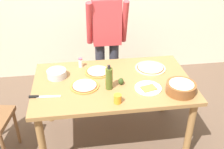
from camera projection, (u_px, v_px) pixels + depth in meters
ground at (113, 136)px, 3.10m from camera, size 8.00×8.00×0.00m
dining_table at (113, 89)px, 2.76m from camera, size 1.60×0.96×0.76m
person_cook at (107, 36)px, 3.27m from camera, size 0.49×0.25×1.62m
pizza_raw_on_board at (150, 68)px, 2.93m from camera, size 0.33×0.33×0.02m
pizza_cooked_on_tray at (98, 71)px, 2.87m from camera, size 0.28×0.28×0.02m
pizza_second_cooked at (85, 86)px, 2.62m from camera, size 0.28×0.28×0.02m
plate_with_slice at (148, 88)px, 2.59m from camera, size 0.26×0.26×0.02m
popcorn_bowl at (181, 87)px, 2.51m from camera, size 0.28×0.28×0.11m
mixing_bowl_steel at (57, 74)px, 2.76m from camera, size 0.20×0.20×0.08m
olive_oil_bottle at (109, 78)px, 2.54m from camera, size 0.07×0.07×0.26m
cup_orange at (118, 99)px, 2.38m from camera, size 0.07×0.07×0.08m
salt_shaker at (81, 63)px, 2.95m from camera, size 0.04×0.04×0.11m
chef_knife at (41, 97)px, 2.47m from camera, size 0.29×0.05×0.02m
avocado at (121, 81)px, 2.65m from camera, size 0.06×0.06×0.07m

